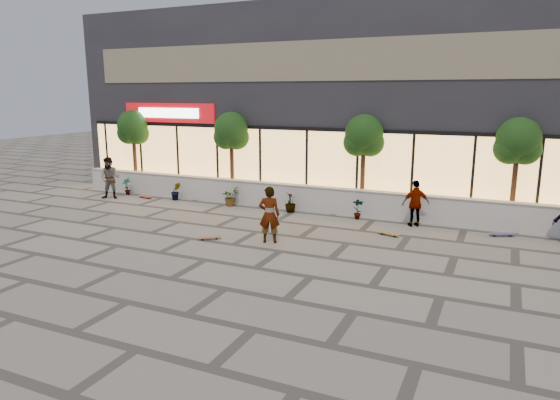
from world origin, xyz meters
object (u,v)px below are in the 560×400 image
at_px(tree_west, 133,129).
at_px(tree_mideast, 364,138).
at_px(skateboard_right_far, 502,234).
at_px(skater_left, 110,178).
at_px(skateboard_right_near, 388,234).
at_px(skateboard_center, 210,238).
at_px(skater_center, 269,215).
at_px(skater_right_near, 416,204).
at_px(skateboard_left, 145,196).
at_px(tree_midwest, 231,133).
at_px(tree_east, 518,144).

relative_size(tree_west, tree_mideast, 1.00).
bearing_deg(skateboard_right_far, tree_mideast, 140.60).
height_order(skater_left, skateboard_right_near, skater_left).
distance_m(skater_left, skateboard_center, 8.47).
distance_m(tree_west, tree_mideast, 11.50).
bearing_deg(skater_center, skater_right_near, -153.65).
bearing_deg(skateboard_right_near, skateboard_left, -173.35).
bearing_deg(skateboard_right_far, skater_right_near, 154.53).
bearing_deg(tree_midwest, tree_mideast, 0.00).
height_order(tree_mideast, skateboard_left, tree_mideast).
distance_m(skater_center, skateboard_right_far, 7.89).
xyz_separation_m(tree_midwest, skateboard_left, (-3.74, -1.50, -2.90)).
distance_m(tree_west, tree_midwest, 5.50).
bearing_deg(skateboard_right_far, skateboard_right_near, 179.91).
xyz_separation_m(skateboard_center, skateboard_right_far, (8.75, 4.41, 0.01)).
height_order(skateboard_right_near, skateboard_right_far, skateboard_right_far).
height_order(tree_west, skater_right_near, tree_west).
xyz_separation_m(tree_mideast, skater_right_near, (2.36, -1.40, -2.14)).
xyz_separation_m(skateboard_right_near, skateboard_right_far, (3.49, 1.51, 0.01)).
bearing_deg(skateboard_right_near, tree_midwest, 172.95).
bearing_deg(skater_center, skater_left, -37.29).
bearing_deg(tree_mideast, skater_left, -168.57).
bearing_deg(skateboard_left, tree_west, 151.57).
bearing_deg(skater_right_near, tree_midwest, -39.94).
distance_m(tree_mideast, skateboard_center, 7.45).
height_order(tree_midwest, skater_left, tree_midwest).
bearing_deg(skateboard_right_far, tree_east, 57.56).
bearing_deg(tree_west, skater_center, -28.38).
bearing_deg(tree_west, skateboard_right_near, -12.79).
distance_m(skateboard_center, skateboard_right_far, 9.80).
bearing_deg(tree_mideast, tree_west, 180.00).
distance_m(tree_west, skateboard_right_near, 13.92).
xyz_separation_m(tree_midwest, skateboard_center, (2.51, -5.91, -2.91)).
bearing_deg(skater_left, skateboard_left, 7.38).
xyz_separation_m(tree_west, skater_center, (9.94, -5.37, -2.06)).
relative_size(tree_midwest, skater_left, 2.07).
height_order(skater_center, skateboard_right_near, skater_center).
relative_size(tree_east, skateboard_left, 4.63).
bearing_deg(tree_mideast, skater_right_near, -30.73).
xyz_separation_m(tree_east, skater_right_near, (-3.14, -1.40, -2.14)).
height_order(skater_center, skater_right_near, skater_center).
relative_size(tree_midwest, skater_center, 2.12).
bearing_deg(skater_right_near, skater_left, -26.86).
distance_m(tree_mideast, skater_left, 11.48).
height_order(tree_mideast, skater_left, tree_mideast).
distance_m(tree_east, skater_right_near, 4.05).
bearing_deg(tree_midwest, skater_right_near, -9.51).
xyz_separation_m(tree_east, skateboard_center, (-8.99, -5.91, -2.91)).
relative_size(tree_midwest, skateboard_right_near, 4.88).
xyz_separation_m(tree_mideast, skateboard_left, (-9.74, -1.50, -2.90)).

